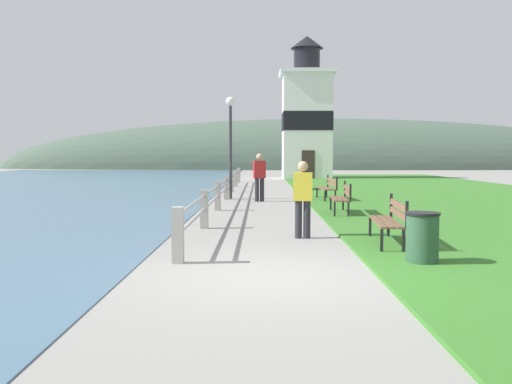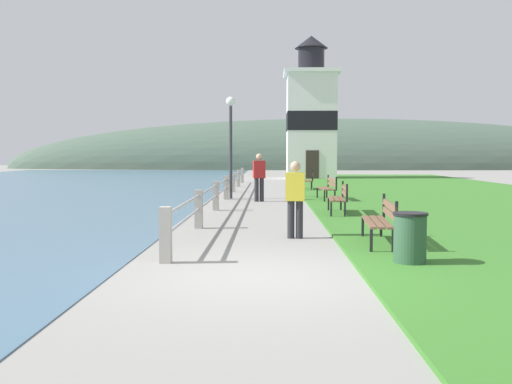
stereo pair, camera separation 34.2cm
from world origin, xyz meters
TOP-DOWN VIEW (x-y plane):
  - ground_plane at (0.00, 0.00)m, footprint 160.00×160.00m
  - grass_verge at (7.54, 15.63)m, footprint 12.00×46.88m
  - seawall_railing at (-1.44, 13.78)m, footprint 0.18×25.75m
  - park_bench_near at (2.33, 2.69)m, footprint 0.63×1.95m
  - park_bench_midway at (2.22, 8.22)m, footprint 0.58×1.82m
  - park_bench_far at (2.40, 13.10)m, footprint 0.58×1.89m
  - park_bench_by_lighthouse at (2.15, 19.39)m, footprint 0.62×1.73m
  - lighthouse at (3.16, 32.87)m, footprint 3.88×3.88m
  - person_strolling at (0.76, 3.72)m, footprint 0.41×0.25m
  - person_by_railing at (-0.16, 12.90)m, footprint 0.47×0.32m
  - trash_bin at (2.41, 0.82)m, footprint 0.54×0.54m
  - lamp_post at (-1.29, 14.19)m, footprint 0.36×0.36m
  - distant_hillside at (8.00, 61.25)m, footprint 80.00×16.00m

SIDE VIEW (x-z plane):
  - ground_plane at x=0.00m, z-range 0.00..0.00m
  - distant_hillside at x=8.00m, z-range -6.00..6.00m
  - grass_verge at x=7.54m, z-range 0.00..0.06m
  - trash_bin at x=2.41m, z-range 0.00..0.84m
  - seawall_railing at x=-1.44m, z-range 0.07..0.98m
  - park_bench_by_lighthouse at x=2.15m, z-range 0.07..1.01m
  - park_bench_midway at x=2.22m, z-range 0.07..1.01m
  - park_bench_far at x=2.40m, z-range 0.07..1.01m
  - park_bench_near at x=2.33m, z-range 0.07..1.01m
  - person_strolling at x=0.76m, z-range 0.07..1.67m
  - person_by_railing at x=-0.16m, z-range 0.07..1.83m
  - lamp_post at x=-1.29m, z-range 0.76..4.72m
  - lighthouse at x=3.16m, z-range -0.72..9.36m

